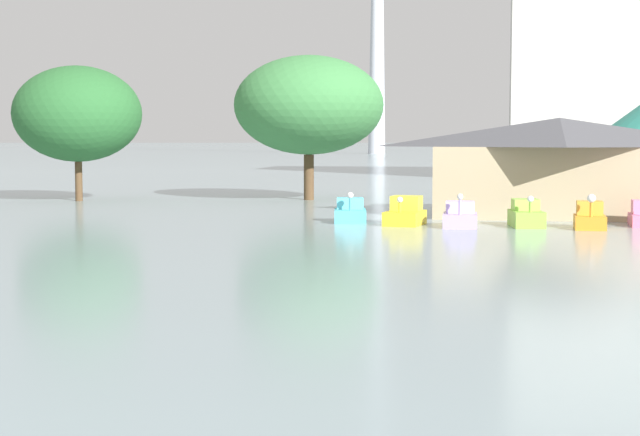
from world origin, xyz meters
name	(u,v)px	position (x,y,z in m)	size (l,w,h in m)	color
pedal_boat_cyan	(350,213)	(4.86, 38.18, 0.50)	(1.91, 2.45, 1.58)	#4CB7CC
pedal_boat_yellow	(405,214)	(7.74, 37.21, 0.55)	(2.00, 2.76, 1.45)	yellow
pedal_boat_lavender	(460,217)	(10.44, 36.37, 0.50)	(1.66, 2.35, 1.66)	#B299D8
pedal_boat_lime	(526,216)	(13.56, 37.28, 0.53)	(1.78, 2.82, 1.55)	#8CCC3F
pedal_boat_orange	(590,218)	(16.47, 36.60, 0.53)	(1.47, 2.33, 1.69)	orange
boathouse	(559,165)	(15.47, 44.52, 2.81)	(14.34, 8.80, 5.37)	tan
shoreline_tree_tall_left	(77,114)	(-15.81, 52.11, 5.89)	(8.62, 8.62, 9.13)	brown
shoreline_tree_mid	(309,105)	(-0.66, 56.07, 6.51)	(10.28, 10.28, 9.92)	brown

